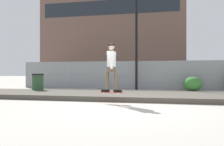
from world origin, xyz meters
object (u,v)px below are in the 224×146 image
(skateboard, at_px, (111,92))
(trash_bin, at_px, (38,84))
(shrub_left, at_px, (193,84))
(skater, at_px, (111,65))
(street_lamp, at_px, (136,23))
(parked_car_mid, at_px, (173,76))
(parked_car_near, at_px, (105,76))

(skateboard, height_order, trash_bin, trash_bin)
(skateboard, distance_m, shrub_left, 7.40)
(skater, xyz_separation_m, shrub_left, (3.61, 6.46, -0.92))
(street_lamp, bearing_deg, parked_car_mid, 55.36)
(parked_car_mid, distance_m, shrub_left, 3.92)
(skateboard, xyz_separation_m, shrub_left, (3.61, 6.46, 0.03))
(skateboard, bearing_deg, street_lamp, 87.93)
(shrub_left, distance_m, trash_bin, 8.80)
(skater, xyz_separation_m, street_lamp, (0.24, 6.69, 2.90))
(parked_car_near, bearing_deg, skater, -75.60)
(street_lamp, bearing_deg, skater, -92.07)
(skateboard, xyz_separation_m, trash_bin, (-4.43, 2.90, 0.13))
(street_lamp, distance_m, trash_bin, 7.08)
(skater, xyz_separation_m, parked_car_mid, (2.70, 10.25, -0.51))
(skateboard, height_order, shrub_left, shrub_left)
(skater, distance_m, street_lamp, 7.30)
(shrub_left, bearing_deg, street_lamp, 176.03)
(street_lamp, xyz_separation_m, shrub_left, (3.37, -0.23, -3.82))
(street_lamp, height_order, parked_car_mid, street_lamp)
(skater, relative_size, street_lamp, 0.25)
(parked_car_near, relative_size, parked_car_mid, 1.00)
(street_lamp, distance_m, shrub_left, 5.10)
(parked_car_near, bearing_deg, skateboard, -75.60)
(skateboard, height_order, street_lamp, street_lamp)
(skater, bearing_deg, trash_bin, 146.84)
(street_lamp, height_order, shrub_left, street_lamp)
(street_lamp, relative_size, trash_bin, 6.62)
(parked_car_mid, bearing_deg, parked_car_near, -179.36)
(parked_car_near, distance_m, parked_car_mid, 5.32)
(skateboard, height_order, skater, skater)
(parked_car_near, distance_m, shrub_left, 7.28)
(skateboard, relative_size, trash_bin, 0.79)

